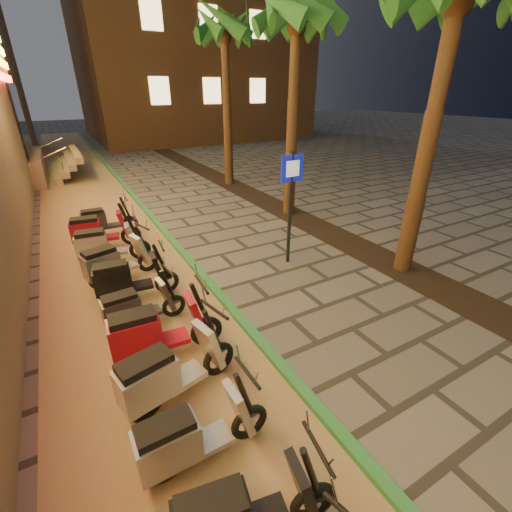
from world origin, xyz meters
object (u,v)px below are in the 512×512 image
scooter_10 (104,245)px  scooter_5 (167,374)px  scooter_11 (97,231)px  scooter_8 (126,279)px  scooter_7 (135,308)px  scooter_9 (113,262)px  scooter_4 (190,438)px  pedestrian_sign (291,194)px  scooter_6 (154,332)px  scooter_12 (103,221)px

scooter_10 → scooter_5: bearing=-80.5°
scooter_11 → scooter_8: bearing=-79.9°
scooter_10 → scooter_11: size_ratio=0.98×
scooter_7 → scooter_9: (-0.05, 1.97, 0.07)m
scooter_5 → scooter_7: scooter_5 is taller
scooter_5 → scooter_9: size_ratio=1.04×
scooter_7 → scooter_8: bearing=82.4°
scooter_4 → scooter_10: bearing=89.7°
scooter_4 → scooter_8: 4.06m
pedestrian_sign → scooter_5: bearing=-146.4°
scooter_6 → scooter_12: (0.04, 6.15, -0.07)m
scooter_4 → scooter_8: size_ratio=0.96×
scooter_7 → scooter_10: 3.09m
pedestrian_sign → scooter_9: bearing=163.4°
scooter_4 → scooter_12: bearing=87.8°
scooter_10 → scooter_11: 1.08m
scooter_4 → scooter_5: 1.02m
scooter_8 → scooter_6: bearing=-83.5°
scooter_10 → scooter_12: bearing=91.4°
scooter_7 → scooter_11: scooter_11 is taller
scooter_6 → scooter_10: 4.09m
scooter_9 → scooter_10: 1.12m
scooter_9 → scooter_11: scooter_11 is taller
pedestrian_sign → scooter_8: size_ratio=1.65×
scooter_6 → scooter_10: size_ratio=1.03×
pedestrian_sign → scooter_6: 4.55m
pedestrian_sign → scooter_7: size_ratio=1.84×
scooter_9 → scooter_11: bearing=75.5°
scooter_10 → scooter_11: bearing=99.5°
scooter_6 → scooter_8: 2.06m
scooter_7 → scooter_10: bearing=87.3°
scooter_6 → scooter_5: bearing=-90.7°
scooter_4 → scooter_6: bearing=85.6°
scooter_12 → scooter_5: bearing=-91.0°
scooter_12 → scooter_7: bearing=-91.6°
scooter_4 → scooter_7: size_ratio=1.07×
scooter_8 → scooter_11: scooter_11 is taller
scooter_8 → scooter_10: (-0.16, 2.02, 0.02)m
scooter_8 → scooter_9: (-0.11, 0.90, 0.02)m
scooter_12 → pedestrian_sign: bearing=-47.4°
scooter_9 → pedestrian_sign: bearing=-30.6°
scooter_5 → scooter_8: scooter_5 is taller
scooter_5 → scooter_9: (-0.08, 3.94, -0.02)m
pedestrian_sign → scooter_10: pedestrian_sign is taller
scooter_8 → scooter_9: scooter_9 is taller
scooter_4 → scooter_5: (0.05, 1.02, 0.05)m
pedestrian_sign → scooter_7: (-4.02, -0.94, -1.35)m
scooter_5 → scooter_11: (-0.15, 6.14, -0.01)m
scooter_7 → scooter_9: scooter_9 is taller
pedestrian_sign → scooter_4: pedestrian_sign is taller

